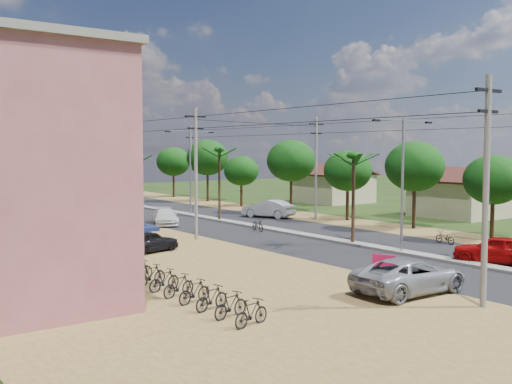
{
  "coord_description": "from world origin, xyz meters",
  "views": [
    {
      "loc": [
        -27.63,
        -23.33,
        6.12
      ],
      "look_at": [
        -1.34,
        12.8,
        3.0
      ],
      "focal_mm": 42.0,
      "sensor_mm": 36.0,
      "label": 1
    }
  ],
  "objects_px": {
    "roadside_sign": "(384,265)",
    "moto_rider_east": "(445,238)",
    "car_parked_dark": "(149,242)",
    "car_white_far": "(165,217)",
    "car_silver_mid": "(268,209)",
    "parked_scooter_row": "(186,288)",
    "car_red_near": "(498,250)",
    "car_parked_silver": "(410,276)"
  },
  "relations": [
    {
      "from": "roadside_sign",
      "to": "moto_rider_east",
      "type": "bearing_deg",
      "value": 1.16
    },
    {
      "from": "car_parked_dark",
      "to": "roadside_sign",
      "type": "height_order",
      "value": "car_parked_dark"
    },
    {
      "from": "car_white_far",
      "to": "car_parked_dark",
      "type": "distance_m",
      "value": 13.38
    },
    {
      "from": "car_silver_mid",
      "to": "parked_scooter_row",
      "type": "bearing_deg",
      "value": 23.01
    },
    {
      "from": "car_silver_mid",
      "to": "car_parked_dark",
      "type": "height_order",
      "value": "car_silver_mid"
    },
    {
      "from": "car_silver_mid",
      "to": "moto_rider_east",
      "type": "distance_m",
      "value": 19.0
    },
    {
      "from": "car_red_near",
      "to": "moto_rider_east",
      "type": "height_order",
      "value": "car_red_near"
    },
    {
      "from": "car_parked_dark",
      "to": "car_silver_mid",
      "type": "bearing_deg",
      "value": -72.31
    },
    {
      "from": "car_red_near",
      "to": "car_white_far",
      "type": "relative_size",
      "value": 1.0
    },
    {
      "from": "car_red_near",
      "to": "car_silver_mid",
      "type": "relative_size",
      "value": 0.94
    },
    {
      "from": "car_parked_dark",
      "to": "car_parked_silver",
      "type": "bearing_deg",
      "value": -178.45
    },
    {
      "from": "car_parked_silver",
      "to": "moto_rider_east",
      "type": "bearing_deg",
      "value": -57.47
    },
    {
      "from": "roadside_sign",
      "to": "parked_scooter_row",
      "type": "height_order",
      "value": "roadside_sign"
    },
    {
      "from": "moto_rider_east",
      "to": "roadside_sign",
      "type": "bearing_deg",
      "value": 30.93
    },
    {
      "from": "car_white_far",
      "to": "car_parked_dark",
      "type": "relative_size",
      "value": 1.19
    },
    {
      "from": "roadside_sign",
      "to": "car_silver_mid",
      "type": "bearing_deg",
      "value": 44.86
    },
    {
      "from": "car_red_near",
      "to": "car_white_far",
      "type": "distance_m",
      "value": 26.55
    },
    {
      "from": "car_parked_dark",
      "to": "roadside_sign",
      "type": "xyz_separation_m",
      "value": [
        6.5,
        -12.65,
        -0.14
      ]
    },
    {
      "from": "car_silver_mid",
      "to": "car_white_far",
      "type": "distance_m",
      "value": 10.03
    },
    {
      "from": "car_silver_mid",
      "to": "car_white_far",
      "type": "relative_size",
      "value": 1.06
    },
    {
      "from": "car_parked_dark",
      "to": "parked_scooter_row",
      "type": "relative_size",
      "value": 0.39
    },
    {
      "from": "car_red_near",
      "to": "roadside_sign",
      "type": "relative_size",
      "value": 3.87
    },
    {
      "from": "car_red_near",
      "to": "car_silver_mid",
      "type": "bearing_deg",
      "value": -119.27
    },
    {
      "from": "parked_scooter_row",
      "to": "car_white_far",
      "type": "bearing_deg",
      "value": 64.56
    },
    {
      "from": "car_parked_silver",
      "to": "moto_rider_east",
      "type": "height_order",
      "value": "car_parked_silver"
    },
    {
      "from": "parked_scooter_row",
      "to": "roadside_sign",
      "type": "bearing_deg",
      "value": -7.63
    },
    {
      "from": "car_parked_silver",
      "to": "car_red_near",
      "type": "bearing_deg",
      "value": -78.7
    },
    {
      "from": "roadside_sign",
      "to": "parked_scooter_row",
      "type": "xyz_separation_m",
      "value": [
        -10.28,
        1.38,
        -0.01
      ]
    },
    {
      "from": "car_white_far",
      "to": "car_silver_mid",
      "type": "bearing_deg",
      "value": 16.94
    },
    {
      "from": "car_parked_silver",
      "to": "parked_scooter_row",
      "type": "bearing_deg",
      "value": 62.72
    },
    {
      "from": "car_red_near",
      "to": "moto_rider_east",
      "type": "xyz_separation_m",
      "value": [
        3.53,
        5.95,
        -0.35
      ]
    },
    {
      "from": "car_silver_mid",
      "to": "parked_scooter_row",
      "type": "xyz_separation_m",
      "value": [
        -20.78,
        -21.88,
        -0.3
      ]
    },
    {
      "from": "car_parked_silver",
      "to": "car_silver_mid",
      "type": "bearing_deg",
      "value": -23.54
    },
    {
      "from": "car_parked_silver",
      "to": "parked_scooter_row",
      "type": "xyz_separation_m",
      "value": [
        -8.28,
        4.59,
        -0.25
      ]
    },
    {
      "from": "car_parked_silver",
      "to": "roadside_sign",
      "type": "height_order",
      "value": "car_parked_silver"
    },
    {
      "from": "car_red_near",
      "to": "car_parked_silver",
      "type": "bearing_deg",
      "value": -11.72
    },
    {
      "from": "car_parked_silver",
      "to": "car_parked_dark",
      "type": "xyz_separation_m",
      "value": [
        -4.5,
        15.86,
        -0.1
      ]
    },
    {
      "from": "car_red_near",
      "to": "car_parked_silver",
      "type": "height_order",
      "value": "car_red_near"
    },
    {
      "from": "car_parked_silver",
      "to": "roadside_sign",
      "type": "distance_m",
      "value": 3.79
    },
    {
      "from": "car_white_far",
      "to": "car_parked_dark",
      "type": "xyz_separation_m",
      "value": [
        -7.0,
        -11.4,
        -0.01
      ]
    },
    {
      "from": "car_white_far",
      "to": "moto_rider_east",
      "type": "distance_m",
      "value": 22.19
    },
    {
      "from": "car_silver_mid",
      "to": "car_parked_silver",
      "type": "bearing_deg",
      "value": 41.26
    }
  ]
}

